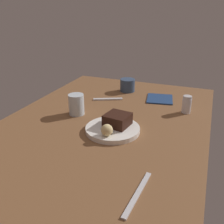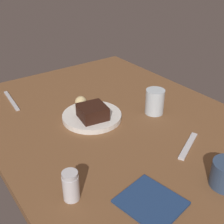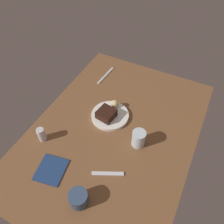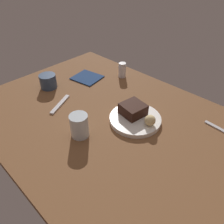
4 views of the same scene
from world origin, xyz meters
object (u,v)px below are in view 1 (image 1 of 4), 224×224
Objects in this scene: chocolate_cake_slice at (117,120)px; folded_napkin at (160,99)px; bread_roll at (107,130)px; water_glass at (76,104)px; coffee_cup at (128,85)px; salt_shaker at (187,104)px; dessert_plate at (113,129)px; butter_knife at (138,194)px; dessert_spoon at (108,99)px.

chocolate_cake_slice reaches higher than folded_napkin.
chocolate_cake_slice is at bearing 175.61° from bread_roll.
coffee_cup is (-38.71, 11.23, -1.14)cm from water_glass.
bread_roll reaches higher than folded_napkin.
chocolate_cake_slice is 23.40cm from water_glass.
salt_shaker is 0.56× the size of folded_napkin.
salt_shaker is 0.98× the size of coffee_cup.
bread_roll is (6.83, 0.41, 3.09)cm from dessert_plate.
folded_napkin is at bearing 11.42° from butter_knife.
folded_napkin reaches higher than butter_knife.
dessert_spoon is 70.97cm from butter_knife.
bread_roll is 30.37cm from butter_knife.
water_glass is (-7.45, -22.18, 0.44)cm from chocolate_cake_slice.
dessert_plate is 35.99cm from butter_knife.
water_glass is at bearing -114.90° from dessert_plate.
dessert_plate is 38.34cm from salt_shaker.
water_glass reaches higher than dessert_plate.
dessert_spoon is at bearing -154.82° from dessert_plate.
dessert_spoon is at bearing -151.40° from chocolate_cake_slice.
salt_shaker is 60.35cm from butter_knife.
dessert_spoon is at bearing -93.49° from salt_shaker.
bread_roll is 0.53× the size of coffee_cup.
butter_knife is (23.79, 18.49, -3.76)cm from bread_roll.
dessert_plate is 43.09cm from folded_napkin.
salt_shaker reaches higher than dessert_plate.
dessert_plate is 23.52cm from water_glass.
dessert_plate is at bearing -90.11° from dessert_spoon.
dessert_spoon is (-21.98, 6.14, -4.28)cm from water_glass.
bread_roll is 0.23× the size of butter_knife.
coffee_cup is (-19.13, -34.30, -0.47)cm from salt_shaker.
bread_roll is 0.54× the size of salt_shaker.
butter_knife is (30.62, 18.90, -0.67)cm from dessert_plate.
folded_napkin is (-10.16, 24.87, -0.05)cm from dessert_spoon.
water_glass reaches higher than coffee_cup.
butter_knife is (62.38, 33.83, -0.10)cm from dessert_spoon.
chocolate_cake_slice is 0.60× the size of dessert_spoon.
coffee_cup is at bearing -166.65° from chocolate_cake_slice.
coffee_cup is 0.55× the size of dessert_spoon.
chocolate_cake_slice reaches higher than dessert_plate.
chocolate_cake_slice is 35.72cm from salt_shaker.
coffee_cup is (-48.48, -9.84, 2.57)cm from dessert_plate.
dessert_spoon is (-2.40, -39.39, -3.61)cm from salt_shaker.
coffee_cup is at bearing 163.82° from water_glass.
dessert_spoon is 0.79× the size of butter_knife.
water_glass is 57.00cm from butter_knife.
chocolate_cake_slice reaches higher than bread_roll.
water_glass is 23.22cm from dessert_spoon.
chocolate_cake_slice is at bearing -40.82° from salt_shaker.
chocolate_cake_slice is at bearing -86.69° from dessert_spoon.
butter_knife is 1.34× the size of folded_napkin.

